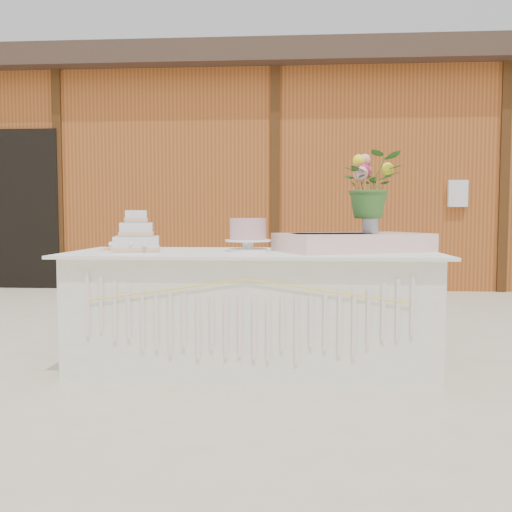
# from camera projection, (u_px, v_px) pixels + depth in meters

# --- Properties ---
(ground) EXTENTS (80.00, 80.00, 0.00)m
(ground) POSITION_uv_depth(u_px,v_px,m) (253.00, 367.00, 3.80)
(ground) COLOR beige
(ground) RESTS_ON ground
(barn) EXTENTS (12.60, 4.60, 3.30)m
(barn) POSITION_uv_depth(u_px,v_px,m) (279.00, 176.00, 9.65)
(barn) COLOR #9E5221
(barn) RESTS_ON ground
(cake_table) EXTENTS (2.40, 1.00, 0.77)m
(cake_table) POSITION_uv_depth(u_px,v_px,m) (253.00, 309.00, 3.76)
(cake_table) COLOR white
(cake_table) RESTS_ON ground
(wedding_cake) EXTENTS (0.36, 0.36, 0.27)m
(wedding_cake) POSITION_uv_depth(u_px,v_px,m) (137.00, 237.00, 3.76)
(wedding_cake) COLOR silver
(wedding_cake) RESTS_ON cake_table
(pink_cake_stand) EXTENTS (0.30, 0.30, 0.22)m
(pink_cake_stand) POSITION_uv_depth(u_px,v_px,m) (248.00, 233.00, 3.77)
(pink_cake_stand) COLOR white
(pink_cake_stand) RESTS_ON cake_table
(satin_runner) EXTENTS (1.09, 0.90, 0.12)m
(satin_runner) POSITION_uv_depth(u_px,v_px,m) (353.00, 242.00, 3.77)
(satin_runner) COLOR #FED2CC
(satin_runner) RESTS_ON cake_table
(flower_vase) EXTENTS (0.11, 0.11, 0.15)m
(flower_vase) POSITION_uv_depth(u_px,v_px,m) (370.00, 222.00, 3.77)
(flower_vase) COLOR #AEAEB3
(flower_vase) RESTS_ON satin_runner
(bouquet) EXTENTS (0.43, 0.38, 0.43)m
(bouquet) POSITION_uv_depth(u_px,v_px,m) (371.00, 178.00, 3.75)
(bouquet) COLOR #326127
(bouquet) RESTS_ON flower_vase
(loose_flowers) EXTENTS (0.19, 0.34, 0.02)m
(loose_flowers) POSITION_uv_depth(u_px,v_px,m) (105.00, 249.00, 3.85)
(loose_flowers) COLOR #FF9BB8
(loose_flowers) RESTS_ON cake_table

